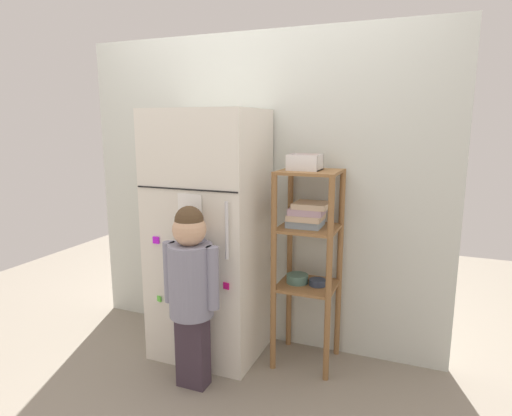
# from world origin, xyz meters

# --- Properties ---
(ground_plane) EXTENTS (6.00, 6.00, 0.00)m
(ground_plane) POSITION_xyz_m (0.00, 0.00, 0.00)
(ground_plane) COLOR gray
(kitchen_wall_back) EXTENTS (2.58, 0.03, 2.11)m
(kitchen_wall_back) POSITION_xyz_m (0.00, 0.33, 1.06)
(kitchen_wall_back) COLOR silver
(kitchen_wall_back) RESTS_ON ground
(refrigerator) EXTENTS (0.68, 0.59, 1.61)m
(refrigerator) POSITION_xyz_m (-0.21, 0.02, 0.81)
(refrigerator) COLOR silver
(refrigerator) RESTS_ON ground
(child_standing) EXTENTS (0.35, 0.26, 1.08)m
(child_standing) POSITION_xyz_m (-0.12, -0.39, 0.65)
(child_standing) COLOR #3C2E3B
(child_standing) RESTS_ON ground
(pantry_shelf_unit) EXTENTS (0.37, 0.36, 1.25)m
(pantry_shelf_unit) POSITION_xyz_m (0.42, 0.12, 0.81)
(pantry_shelf_unit) COLOR olive
(pantry_shelf_unit) RESTS_ON ground
(fruit_bin) EXTENTS (0.19, 0.17, 0.09)m
(fruit_bin) POSITION_xyz_m (0.39, 0.12, 1.28)
(fruit_bin) COLOR white
(fruit_bin) RESTS_ON pantry_shelf_unit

